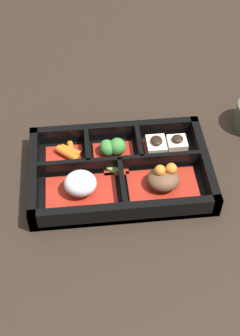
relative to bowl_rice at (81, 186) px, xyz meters
The scene contains 9 objects.
ground_plane 0.08m from the bowl_rice, 152.07° to the right, with size 3.00×3.00×0.00m, color black.
bento_base 0.08m from the bowl_rice, 152.07° to the right, with size 0.31×0.20×0.01m.
bento_rim 0.08m from the bowl_rice, 150.16° to the right, with size 0.31×0.20×0.04m.
bowl_stew 0.14m from the bowl_rice, behind, with size 0.12×0.07×0.05m.
bowl_rice is the anchor object (origin of this frame).
bowl_tofu 0.18m from the bowl_rice, 152.04° to the right, with size 0.08×0.05×0.03m.
bowl_greens 0.10m from the bowl_rice, 125.73° to the right, with size 0.07×0.05×0.04m.
bowl_carrots 0.09m from the bowl_rice, 76.26° to the right, with size 0.07×0.05×0.02m.
bowl_pickles 0.08m from the bowl_rice, 141.21° to the right, with size 0.04×0.03×0.01m.
Camera 1 is at (0.05, 0.52, 0.63)m, focal length 50.00 mm.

